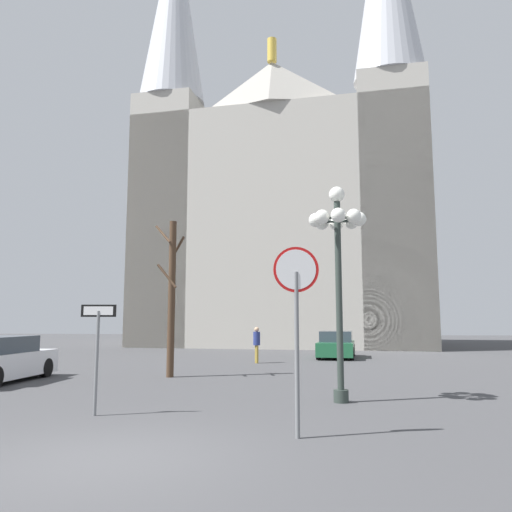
% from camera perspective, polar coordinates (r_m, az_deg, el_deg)
% --- Properties ---
extents(ground_plane, '(120.00, 120.00, 0.00)m').
position_cam_1_polar(ground_plane, '(7.85, -17.42, -21.52)').
color(ground_plane, '#424244').
extents(cathedral, '(22.88, 15.49, 36.71)m').
position_cam_1_polar(cathedral, '(40.05, 3.15, 6.26)').
color(cathedral, '#ADA89E').
rests_on(cathedral, ground).
extents(stop_sign, '(0.79, 0.18, 3.23)m').
position_cam_1_polar(stop_sign, '(8.60, 4.67, -5.29)').
color(stop_sign, slate).
rests_on(stop_sign, ground).
extents(one_way_arrow_sign, '(0.73, 0.13, 2.28)m').
position_cam_1_polar(one_way_arrow_sign, '(11.06, -17.81, -9.46)').
color(one_way_arrow_sign, slate).
rests_on(one_way_arrow_sign, ground).
extents(street_lamp, '(1.43, 1.43, 5.30)m').
position_cam_1_polar(street_lamp, '(12.49, 9.41, 1.32)').
color(street_lamp, '#2D3833').
rests_on(street_lamp, ground).
extents(bare_tree, '(1.08, 1.08, 5.48)m').
position_cam_1_polar(bare_tree, '(17.72, -9.72, -4.44)').
color(bare_tree, '#473323').
rests_on(bare_tree, ground).
extents(parked_car_far_green, '(2.18, 4.37, 1.38)m').
position_cam_1_polar(parked_car_far_green, '(26.70, 9.24, -10.09)').
color(parked_car_far_green, '#1E5B38').
rests_on(parked_car_far_green, ground).
extents(pedestrian_walking, '(0.32, 0.32, 1.64)m').
position_cam_1_polar(pedestrian_walking, '(23.07, 0.08, -9.80)').
color(pedestrian_walking, olive).
rests_on(pedestrian_walking, ground).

